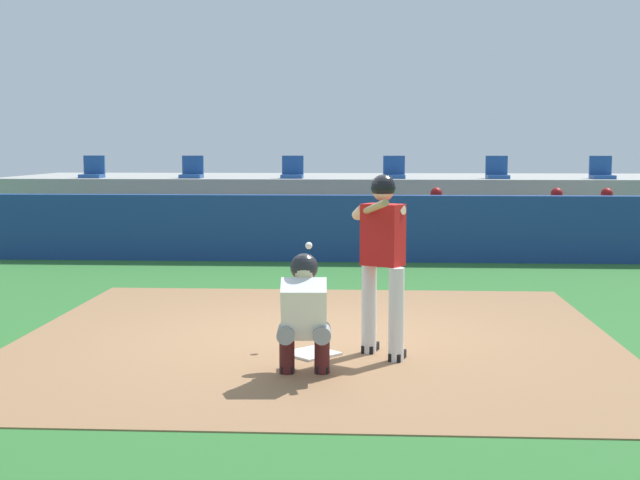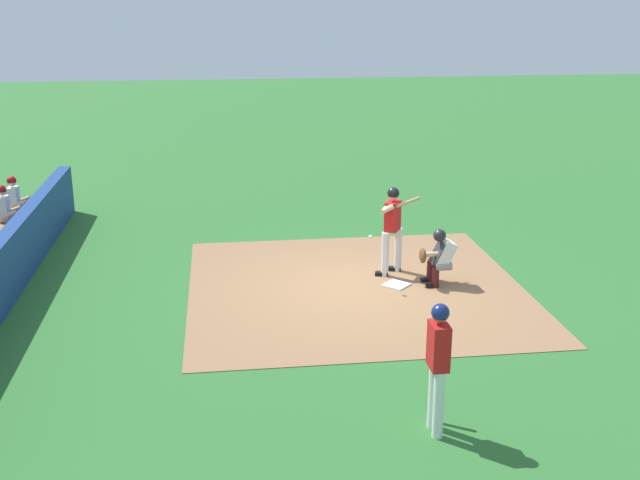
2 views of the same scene
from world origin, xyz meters
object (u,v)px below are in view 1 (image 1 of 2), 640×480
at_px(dugout_player_1, 557,221).
at_px(stadium_seat_2, 292,172).
at_px(catcher_crouched, 303,310).
at_px(stadium_seat_0, 93,172).
at_px(dugout_player_0, 436,221).
at_px(dugout_player_2, 608,221).
at_px(stadium_seat_4, 497,172).
at_px(stadium_seat_5, 602,172).
at_px(stadium_seat_3, 394,172).
at_px(home_plate, 311,353).
at_px(stadium_seat_1, 192,172).
at_px(batter_at_plate, 382,253).

relative_size(dugout_player_1, stadium_seat_2, 2.71).
relative_size(catcher_crouched, stadium_seat_0, 3.59).
height_order(dugout_player_0, dugout_player_2, same).
height_order(stadium_seat_4, stadium_seat_5, same).
height_order(stadium_seat_2, stadium_seat_3, same).
xyz_separation_m(stadium_seat_3, stadium_seat_5, (4.33, 0.00, 0.00)).
height_order(dugout_player_1, stadium_seat_4, stadium_seat_4).
distance_m(dugout_player_0, stadium_seat_3, 2.33).
bearing_deg(stadium_seat_4, home_plate, -107.71).
xyz_separation_m(home_plate, stadium_seat_3, (1.08, 10.18, 1.51)).
xyz_separation_m(dugout_player_2, stadium_seat_0, (-10.45, 2.03, 0.86)).
bearing_deg(stadium_seat_3, home_plate, -96.08).
distance_m(stadium_seat_2, stadium_seat_4, 4.33).
xyz_separation_m(catcher_crouched, stadium_seat_5, (5.43, 10.99, 0.93)).
distance_m(stadium_seat_1, stadium_seat_3, 4.33).
relative_size(dugout_player_0, stadium_seat_5, 2.71).
distance_m(stadium_seat_0, stadium_seat_3, 6.50).
relative_size(dugout_player_1, stadium_seat_1, 2.71).
height_order(catcher_crouched, stadium_seat_5, stadium_seat_5).
bearing_deg(stadium_seat_3, stadium_seat_2, 180.00).
bearing_deg(home_plate, stadium_seat_4, 72.29).
xyz_separation_m(dugout_player_1, dugout_player_2, (0.93, 0.00, 0.00)).
xyz_separation_m(dugout_player_0, stadium_seat_5, (3.58, 2.03, 0.86)).
bearing_deg(dugout_player_2, batter_at_plate, -117.93).
bearing_deg(stadium_seat_0, batter_at_plate, -59.14).
bearing_deg(batter_at_plate, catcher_crouched, -132.86).
xyz_separation_m(dugout_player_0, stadium_seat_0, (-7.25, 2.03, 0.86)).
bearing_deg(catcher_crouched, stadium_seat_1, 106.39).
distance_m(dugout_player_1, stadium_seat_1, 7.68).
xyz_separation_m(catcher_crouched, stadium_seat_1, (-3.23, 10.99, 0.93)).
height_order(catcher_crouched, stadium_seat_4, stadium_seat_4).
height_order(batter_at_plate, dugout_player_0, batter_at_plate).
xyz_separation_m(stadium_seat_2, stadium_seat_5, (6.50, 0.00, 0.00)).
bearing_deg(dugout_player_0, home_plate, -102.70).
relative_size(dugout_player_1, stadium_seat_0, 2.71).
relative_size(stadium_seat_1, stadium_seat_3, 1.00).
xyz_separation_m(dugout_player_0, stadium_seat_2, (-2.92, 2.03, 0.86)).
xyz_separation_m(home_plate, batter_at_plate, (0.69, -0.04, 1.01)).
xyz_separation_m(stadium_seat_3, stadium_seat_4, (2.17, 0.00, 0.00)).
bearing_deg(stadium_seat_5, dugout_player_0, -150.39).
bearing_deg(catcher_crouched, stadium_seat_3, 84.27).
relative_size(stadium_seat_1, stadium_seat_2, 1.00).
xyz_separation_m(dugout_player_1, stadium_seat_0, (-9.52, 2.03, 0.86)).
height_order(home_plate, dugout_player_1, dugout_player_1).
relative_size(dugout_player_2, stadium_seat_5, 2.71).
xyz_separation_m(dugout_player_2, stadium_seat_1, (-8.28, 2.03, 0.86)).
height_order(catcher_crouched, stadium_seat_1, stadium_seat_1).
bearing_deg(dugout_player_0, stadium_seat_0, 164.33).
height_order(dugout_player_0, stadium_seat_1, stadium_seat_1).
distance_m(dugout_player_1, stadium_seat_0, 9.77).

